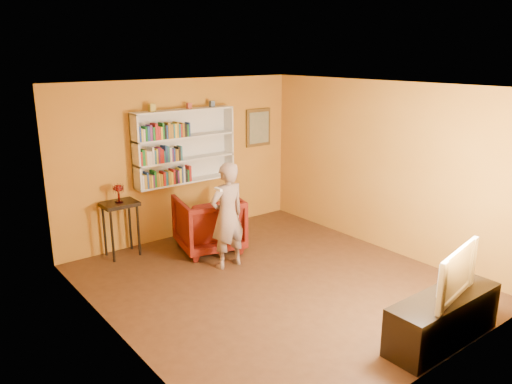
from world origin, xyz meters
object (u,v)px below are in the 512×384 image
person (227,216)px  tv_cabinet (443,318)px  console_table (120,212)px  television (448,272)px  ruby_lustre (118,190)px  bookshelf (183,146)px  armchair (209,223)px

person → tv_cabinet: person is taller
console_table → person: (1.07, -1.37, 0.07)m
console_table → television: 4.85m
console_table → television: (1.80, -4.50, 0.12)m
ruby_lustre → person: 1.77m
person → television: 3.21m
bookshelf → tv_cabinet: size_ratio=1.16×
armchair → tv_cabinet: (0.58, -3.86, -0.17)m
bookshelf → person: size_ratio=1.12×
console_table → armchair: bearing=-27.5°
armchair → person: person is taller
bookshelf → armchair: bearing=-92.6°
armchair → person: size_ratio=0.62×
tv_cabinet → television: television is taller
bookshelf → television: (0.54, -4.66, -0.75)m
tv_cabinet → television: size_ratio=1.55×
tv_cabinet → ruby_lustre: bearing=111.8°
bookshelf → person: 1.74m
bookshelf → console_table: bookshelf is taller
television → armchair: bearing=87.3°
bookshelf → tv_cabinet: bookshelf is taller
bookshelf → armchair: 1.39m
armchair → television: bearing=111.7°
bookshelf → television: bookshelf is taller
ruby_lustre → armchair: ruby_lustre is taller
ruby_lustre → console_table: bearing=0.0°
ruby_lustre → tv_cabinet: size_ratio=0.18×
tv_cabinet → television: (0.00, 0.00, 0.56)m
console_table → ruby_lustre: 0.35m
armchair → ruby_lustre: bearing=-14.3°
console_table → person: person is taller
television → ruby_lustre: bearing=100.5°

